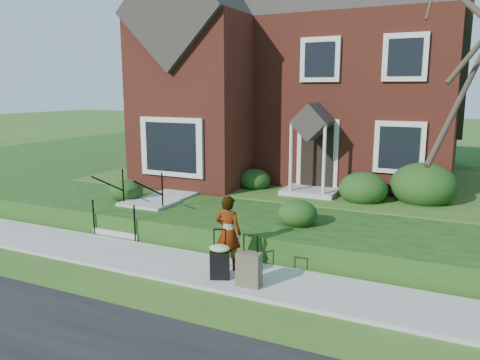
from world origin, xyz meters
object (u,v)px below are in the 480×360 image
Objects in this scene: front_steps at (139,213)px; suitcase_olive at (249,269)px; woman at (228,232)px; suitcase_black at (220,260)px.

front_steps is 2.04× the size of suitcase_olive.
suitcase_olive is (0.75, -0.62, -0.44)m from woman.
woman reaches higher than front_steps.
woman reaches higher than suitcase_black.
front_steps is 2.02× the size of suitcase_black.
woman is 0.68m from suitcase_black.
front_steps is at bearing -24.87° from woman.
woman is (3.54, -1.63, 0.38)m from front_steps.
suitcase_black is at bearing 98.99° from woman.
woman is at bearing -24.67° from front_steps.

